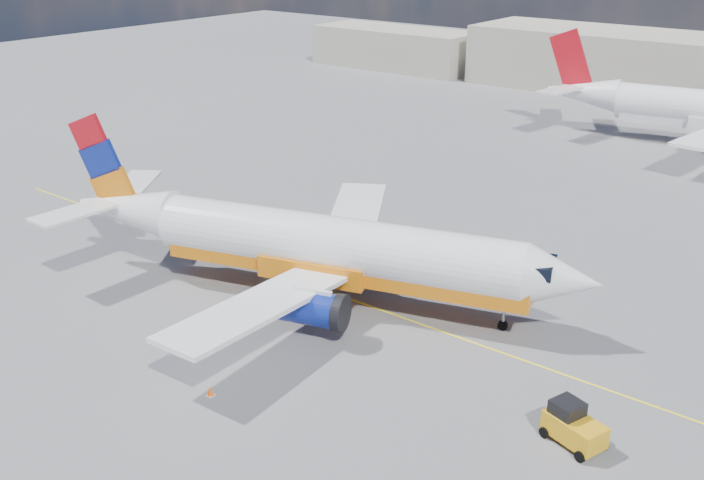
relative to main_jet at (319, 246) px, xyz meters
The scene contains 6 objects.
ground 4.29m from the main_jet, 52.28° to the right, with size 240.00×240.00×0.00m, color slate.
taxi_line 3.93m from the main_jet, 33.26° to the left, with size 70.00×0.15×0.01m, color yellow.
terminal_annex 82.40m from the main_jet, 121.83° to the left, with size 26.00×10.00×6.00m, color #BBB3A1.
main_jet is the anchor object (origin of this frame).
gse_tug 18.93m from the main_jet, 12.77° to the right, with size 3.03×2.40×1.93m.
traffic_cone 12.32m from the main_jet, 76.89° to the right, with size 0.38×0.38×0.53m.
Camera 1 is at (26.93, -31.20, 21.83)m, focal length 40.00 mm.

